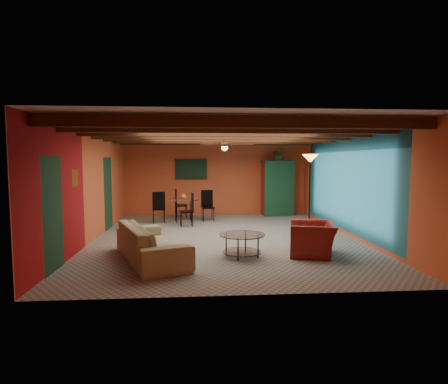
{
  "coord_description": "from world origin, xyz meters",
  "views": [
    {
      "loc": [
        -0.7,
        -9.14,
        1.97
      ],
      "look_at": [
        0.0,
        0.2,
        1.15
      ],
      "focal_mm": 29.24,
      "sensor_mm": 36.0,
      "label": 1
    }
  ],
  "objects": [
    {
      "name": "room",
      "position": [
        0.0,
        0.11,
        2.36
      ],
      "size": [
        6.52,
        8.01,
        2.71
      ],
      "color": "gray",
      "rests_on": "ground"
    },
    {
      "name": "sofa",
      "position": [
        -1.6,
        -1.98,
        0.35
      ],
      "size": [
        1.76,
        2.59,
        0.7
      ],
      "primitive_type": "imported",
      "rotation": [
        0.0,
        0.0,
        1.94
      ],
      "color": "#90835D",
      "rests_on": "ground"
    },
    {
      "name": "armchair",
      "position": [
        1.71,
        -1.81,
        0.34
      ],
      "size": [
        1.15,
        1.24,
        0.68
      ],
      "primitive_type": "imported",
      "rotation": [
        0.0,
        0.0,
        -1.83
      ],
      "color": "maroon",
      "rests_on": "ground"
    },
    {
      "name": "coffee_table",
      "position": [
        0.21,
        -1.88,
        0.24
      ],
      "size": [
        1.24,
        1.24,
        0.48
      ],
      "primitive_type": null,
      "rotation": [
        0.0,
        0.0,
        0.43
      ],
      "color": "silver",
      "rests_on": "ground"
    },
    {
      "name": "dining_table",
      "position": [
        -1.12,
        2.45,
        0.5
      ],
      "size": [
        2.18,
        2.18,
        1.01
      ],
      "primitive_type": null,
      "rotation": [
        0.0,
        0.0,
        0.14
      ],
      "color": "silver",
      "rests_on": "ground"
    },
    {
      "name": "armoire",
      "position": [
        2.2,
        3.7,
        0.94
      ],
      "size": [
        1.15,
        0.7,
        1.89
      ],
      "primitive_type": "cube",
      "rotation": [
        0.0,
        0.0,
        0.17
      ],
      "color": "maroon",
      "rests_on": "ground"
    },
    {
      "name": "floor_lamp",
      "position": [
        2.36,
        0.53,
        1.07
      ],
      "size": [
        0.47,
        0.47,
        2.14
      ],
      "primitive_type": null,
      "rotation": [
        0.0,
        0.0,
        -0.08
      ],
      "color": "black",
      "rests_on": "ground"
    },
    {
      "name": "ceiling_fan",
      "position": [
        0.0,
        0.0,
        2.36
      ],
      "size": [
        1.5,
        1.5,
        0.44
      ],
      "primitive_type": null,
      "color": "#472614",
      "rests_on": "ceiling"
    },
    {
      "name": "painting",
      "position": [
        -0.9,
        3.96,
        1.65
      ],
      "size": [
        1.05,
        0.03,
        0.65
      ],
      "primitive_type": "cube",
      "color": "black",
      "rests_on": "wall_back"
    },
    {
      "name": "potted_plant",
      "position": [
        2.2,
        3.7,
        2.14
      ],
      "size": [
        0.54,
        0.5,
        0.52
      ],
      "primitive_type": "imported",
      "rotation": [
        0.0,
        0.0,
        0.22
      ],
      "color": "#26661E",
      "rests_on": "armoire"
    },
    {
      "name": "vase",
      "position": [
        -1.12,
        2.45,
        1.11
      ],
      "size": [
        0.22,
        0.22,
        0.2
      ],
      "primitive_type": "imported",
      "rotation": [
        0.0,
        0.0,
        -0.12
      ],
      "color": "orange",
      "rests_on": "dining_table"
    }
  ]
}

